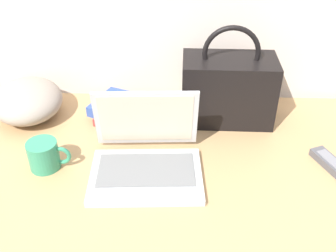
{
  "coord_description": "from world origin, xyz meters",
  "views": [
    {
      "loc": [
        -0.02,
        -0.91,
        0.78
      ],
      "look_at": [
        -0.06,
        0.0,
        0.15
      ],
      "focal_mm": 42.22,
      "sensor_mm": 36.0,
      "label": 1
    }
  ],
  "objects_px": {
    "coffee_mug": "(44,155)",
    "cushion": "(27,100)",
    "book_stack": "(124,110)",
    "laptop": "(146,156)",
    "remote_control_far": "(334,166)",
    "handbag": "(228,88)"
  },
  "relations": [
    {
      "from": "coffee_mug",
      "to": "cushion",
      "type": "distance_m",
      "value": 0.31
    },
    {
      "from": "coffee_mug",
      "to": "cushion",
      "type": "height_order",
      "value": "cushion"
    },
    {
      "from": "book_stack",
      "to": "cushion",
      "type": "bearing_deg",
      "value": 178.05
    },
    {
      "from": "cushion",
      "to": "book_stack",
      "type": "bearing_deg",
      "value": -1.95
    },
    {
      "from": "laptop",
      "to": "remote_control_far",
      "type": "distance_m",
      "value": 0.54
    },
    {
      "from": "coffee_mug",
      "to": "handbag",
      "type": "relative_size",
      "value": 0.37
    },
    {
      "from": "handbag",
      "to": "book_stack",
      "type": "bearing_deg",
      "value": -177.21
    },
    {
      "from": "laptop",
      "to": "coffee_mug",
      "type": "xyz_separation_m",
      "value": [
        -0.29,
        -0.01,
        -0.0
      ]
    },
    {
      "from": "coffee_mug",
      "to": "cushion",
      "type": "xyz_separation_m",
      "value": [
        -0.14,
        0.27,
        0.01
      ]
    },
    {
      "from": "laptop",
      "to": "remote_control_far",
      "type": "xyz_separation_m",
      "value": [
        0.54,
        0.02,
        -0.03
      ]
    },
    {
      "from": "laptop",
      "to": "handbag",
      "type": "height_order",
      "value": "handbag"
    },
    {
      "from": "laptop",
      "to": "handbag",
      "type": "xyz_separation_m",
      "value": [
        0.25,
        0.27,
        0.07
      ]
    },
    {
      "from": "coffee_mug",
      "to": "remote_control_far",
      "type": "xyz_separation_m",
      "value": [
        0.83,
        0.02,
        -0.03
      ]
    },
    {
      "from": "coffee_mug",
      "to": "cushion",
      "type": "bearing_deg",
      "value": 116.89
    },
    {
      "from": "coffee_mug",
      "to": "book_stack",
      "type": "distance_m",
      "value": 0.33
    },
    {
      "from": "coffee_mug",
      "to": "handbag",
      "type": "xyz_separation_m",
      "value": [
        0.54,
        0.28,
        0.07
      ]
    },
    {
      "from": "coffee_mug",
      "to": "cushion",
      "type": "relative_size",
      "value": 0.45
    },
    {
      "from": "handbag",
      "to": "coffee_mug",
      "type": "bearing_deg",
      "value": -152.49
    },
    {
      "from": "remote_control_far",
      "to": "book_stack",
      "type": "xyz_separation_m",
      "value": [
        -0.63,
        0.24,
        0.02
      ]
    },
    {
      "from": "coffee_mug",
      "to": "book_stack",
      "type": "height_order",
      "value": "coffee_mug"
    },
    {
      "from": "handbag",
      "to": "book_stack",
      "type": "relative_size",
      "value": 1.36
    },
    {
      "from": "remote_control_far",
      "to": "coffee_mug",
      "type": "bearing_deg",
      "value": -178.38
    }
  ]
}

